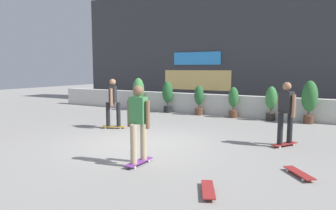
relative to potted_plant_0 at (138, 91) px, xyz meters
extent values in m
plane|color=gray|center=(3.91, -5.55, -0.93)|extent=(48.00, 48.00, 0.00)
cube|color=beige|center=(3.91, 0.45, -0.48)|extent=(18.00, 0.40, 0.90)
cube|color=#38383D|center=(3.91, 4.45, 2.32)|extent=(20.00, 2.00, 6.50)
cube|color=#3399F2|center=(1.58, 3.41, 1.67)|extent=(2.80, 0.08, 0.70)
cube|color=#F2CC72|center=(1.58, 3.42, 0.47)|extent=(4.00, 0.06, 1.10)
cylinder|color=brown|center=(0.00, 0.00, -0.78)|extent=(0.36, 0.36, 0.30)
cylinder|color=brown|center=(0.00, 0.00, -0.55)|extent=(0.06, 0.06, 0.15)
ellipsoid|color=#428C47|center=(0.00, 0.00, 0.09)|extent=(0.55, 0.55, 1.13)
cylinder|color=black|center=(1.63, 0.00, -0.78)|extent=(0.36, 0.36, 0.30)
cylinder|color=brown|center=(1.63, 0.00, -0.55)|extent=(0.06, 0.06, 0.15)
ellipsoid|color=#235B2D|center=(1.63, 0.00, 0.02)|extent=(0.49, 0.49, 1.00)
cylinder|color=brown|center=(3.22, 0.00, -0.78)|extent=(0.36, 0.36, 0.30)
cylinder|color=brown|center=(3.22, 0.00, -0.55)|extent=(0.06, 0.06, 0.15)
ellipsoid|color=#235B2D|center=(3.22, 0.00, -0.06)|extent=(0.41, 0.41, 0.85)
cylinder|color=brown|center=(4.77, 0.00, -0.78)|extent=(0.36, 0.36, 0.30)
cylinder|color=brown|center=(4.77, 0.00, -0.55)|extent=(0.06, 0.06, 0.15)
ellipsoid|color=#2D6B33|center=(4.77, 0.00, -0.06)|extent=(0.41, 0.41, 0.83)
cylinder|color=#2D2823|center=(6.29, 0.00, -0.78)|extent=(0.36, 0.36, 0.30)
cylinder|color=brown|center=(6.29, 0.00, -0.55)|extent=(0.06, 0.06, 0.15)
ellipsoid|color=#387F3D|center=(6.29, 0.00, -0.03)|extent=(0.44, 0.44, 0.90)
cylinder|color=brown|center=(7.66, 0.00, -0.78)|extent=(0.36, 0.36, 0.30)
cylinder|color=brown|center=(7.66, 0.00, -0.55)|extent=(0.06, 0.06, 0.15)
ellipsoid|color=#2D6B33|center=(7.66, 0.00, 0.10)|extent=(0.56, 0.56, 1.15)
cube|color=#BF8C26|center=(1.91, -4.29, -0.86)|extent=(0.81, 0.53, 0.02)
cylinder|color=silver|center=(1.71, -4.48, -0.90)|extent=(0.06, 0.05, 0.06)
cylinder|color=silver|center=(1.64, -4.33, -0.90)|extent=(0.06, 0.05, 0.06)
cylinder|color=silver|center=(2.18, -4.25, -0.90)|extent=(0.06, 0.05, 0.06)
cylinder|color=silver|center=(2.11, -4.11, -0.90)|extent=(0.06, 0.05, 0.06)
cylinder|color=black|center=(1.75, -4.37, -0.44)|extent=(0.14, 0.14, 0.82)
cylinder|color=black|center=(2.07, -4.21, -0.44)|extent=(0.14, 0.14, 0.82)
cube|color=#262628|center=(1.91, -4.29, 0.25)|extent=(0.34, 0.41, 0.56)
sphere|color=#9E7051|center=(1.91, -4.29, 0.66)|extent=(0.22, 0.22, 0.22)
cylinder|color=#9E7051|center=(2.01, -4.50, 0.17)|extent=(0.09, 0.09, 0.58)
cylinder|color=#9E7051|center=(1.81, -4.08, 0.17)|extent=(0.09, 0.09, 0.58)
cube|color=maroon|center=(7.42, -4.03, -0.86)|extent=(0.60, 0.78, 0.02)
cylinder|color=silver|center=(7.50, -3.77, -0.90)|extent=(0.06, 0.06, 0.06)
cylinder|color=silver|center=(7.63, -3.85, -0.90)|extent=(0.06, 0.06, 0.06)
cylinder|color=silver|center=(7.22, -4.21, -0.90)|extent=(0.06, 0.06, 0.06)
cylinder|color=silver|center=(7.35, -4.29, -0.90)|extent=(0.06, 0.06, 0.06)
cylinder|color=black|center=(7.52, -3.88, -0.44)|extent=(0.14, 0.14, 0.82)
cylinder|color=black|center=(7.33, -4.18, -0.44)|extent=(0.14, 0.14, 0.82)
cube|color=#262628|center=(7.42, -4.03, 0.25)|extent=(0.41, 0.36, 0.56)
sphere|color=#9E7051|center=(7.42, -4.03, 0.66)|extent=(0.22, 0.22, 0.22)
cylinder|color=#9E7051|center=(7.23, -3.90, 0.17)|extent=(0.09, 0.09, 0.58)
cylinder|color=#9E7051|center=(7.62, -4.15, 0.17)|extent=(0.09, 0.09, 0.58)
cube|color=#72338C|center=(4.96, -7.21, -0.86)|extent=(0.21, 0.80, 0.02)
cylinder|color=silver|center=(5.04, -7.47, -0.90)|extent=(0.03, 0.06, 0.06)
cylinder|color=silver|center=(4.88, -7.47, -0.90)|extent=(0.03, 0.06, 0.06)
cylinder|color=silver|center=(5.04, -6.95, -0.90)|extent=(0.03, 0.06, 0.06)
cylinder|color=silver|center=(4.88, -6.95, -0.90)|extent=(0.03, 0.06, 0.06)
cylinder|color=tan|center=(4.96, -7.39, -0.44)|extent=(0.14, 0.14, 0.82)
cylinder|color=tan|center=(4.96, -7.03, -0.44)|extent=(0.14, 0.14, 0.82)
cube|color=#3F8C4C|center=(4.96, -7.21, 0.25)|extent=(0.36, 0.21, 0.56)
sphere|color=brown|center=(4.96, -7.21, 0.66)|extent=(0.22, 0.22, 0.22)
cylinder|color=brown|center=(5.20, -7.21, 0.17)|extent=(0.09, 0.09, 0.58)
cylinder|color=brown|center=(4.73, -7.20, 0.17)|extent=(0.09, 0.09, 0.58)
cube|color=maroon|center=(8.03, -6.30, -0.86)|extent=(0.65, 0.75, 0.02)
cylinder|color=silver|center=(7.81, -6.15, -0.90)|extent=(0.06, 0.06, 0.06)
cylinder|color=silver|center=(7.93, -6.05, -0.90)|extent=(0.06, 0.06, 0.06)
cylinder|color=silver|center=(8.13, -6.55, -0.90)|extent=(0.06, 0.06, 0.06)
cylinder|color=silver|center=(8.26, -6.45, -0.90)|extent=(0.06, 0.06, 0.06)
cube|color=maroon|center=(6.82, -7.91, -0.86)|extent=(0.52, 0.81, 0.02)
cylinder|color=silver|center=(7.00, -8.11, -0.90)|extent=(0.05, 0.06, 0.06)
cylinder|color=silver|center=(6.86, -8.18, -0.90)|extent=(0.05, 0.06, 0.06)
cylinder|color=silver|center=(6.78, -7.64, -0.90)|extent=(0.05, 0.06, 0.06)
cylinder|color=silver|center=(6.64, -7.70, -0.90)|extent=(0.05, 0.06, 0.06)
camera|label=1|loc=(8.63, -12.51, 1.11)|focal=33.13mm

